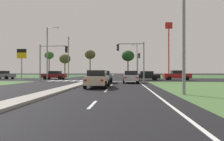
{
  "coord_description": "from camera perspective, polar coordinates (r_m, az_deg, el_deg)",
  "views": [
    {
      "loc": [
        4.92,
        -3.4,
        1.46
      ],
      "look_at": [
        2.76,
        27.66,
        1.6
      ],
      "focal_mm": 30.01,
      "sensor_mm": 36.0,
      "label": 1
    }
  ],
  "objects": [
    {
      "name": "lane_dash_near",
      "position": [
        8.38,
        -5.95,
        -10.27
      ],
      "size": [
        0.14,
        2.0,
        0.01
      ],
      "primitive_type": "cube",
      "color": "silver",
      "rests_on": "ground"
    },
    {
      "name": "car_navy_sixth",
      "position": [
        23.48,
        -2.51,
        -1.92
      ],
      "size": [
        1.95,
        4.25,
        1.53
      ],
      "color": "#161E47",
      "rests_on": "ground"
    },
    {
      "name": "car_silver_fifth",
      "position": [
        23.85,
        5.72,
        -1.89
      ],
      "size": [
        1.95,
        4.29,
        1.53
      ],
      "color": "#B7B7BC",
      "rests_on": "ground"
    },
    {
      "name": "grass_verge_far_left",
      "position": [
        65.42,
        -23.74,
        -1.51
      ],
      "size": [
        35.0,
        35.0,
        0.01
      ],
      "primitive_type": "cube",
      "color": "#385B2D",
      "rests_on": "ground"
    },
    {
      "name": "treeline_fourth",
      "position": [
        69.58,
        4.89,
        4.44
      ],
      "size": [
        4.68,
        4.68,
        9.19
      ],
      "color": "#423323",
      "rests_on": "ground"
    },
    {
      "name": "median_island_far",
      "position": [
        58.63,
        -0.84,
        -1.61
      ],
      "size": [
        1.2,
        36.0,
        0.14
      ],
      "primitive_type": "cube",
      "color": "gray",
      "rests_on": "ground"
    },
    {
      "name": "car_grey_seventh",
      "position": [
        40.81,
        -30.33,
        -1.16
      ],
      "size": [
        4.15,
        2.09,
        1.55
      ],
      "rotation": [
        0.0,
        0.0,
        -1.57
      ],
      "color": "slate",
      "rests_on": "ground"
    },
    {
      "name": "treeline_second",
      "position": [
        68.7,
        -14.15,
        3.44
      ],
      "size": [
        3.91,
        3.91,
        7.57
      ],
      "color": "#423323",
      "rests_on": "ground"
    },
    {
      "name": "median_island_near",
      "position": [
        15.28,
        -14.89,
        -5.47
      ],
      "size": [
        1.2,
        22.0,
        0.14
      ],
      "primitive_type": "cube",
      "color": "gray",
      "rests_on": "ground"
    },
    {
      "name": "traffic_signal_near_right",
      "position": [
        26.94,
        6.69,
        4.84
      ],
      "size": [
        4.01,
        0.32,
        5.65
      ],
      "color": "gray",
      "rests_on": "ground"
    },
    {
      "name": "street_lamp_second",
      "position": [
        34.45,
        -18.87,
        5.83
      ],
      "size": [
        2.4,
        0.86,
        9.09
      ],
      "color": "gray",
      "rests_on": "ground"
    },
    {
      "name": "lane_dash_second",
      "position": [
        14.27,
        -1.77,
        -6.11
      ],
      "size": [
        0.14,
        2.0,
        0.01
      ],
      "primitive_type": "cube",
      "color": "silver",
      "rests_on": "ground"
    },
    {
      "name": "street_lamp_fourth",
      "position": [
        57.52,
        7.5,
        3.59
      ],
      "size": [
        1.9,
        0.85,
        9.61
      ],
      "color": "gray",
      "rests_on": "ground"
    },
    {
      "name": "treeline_third",
      "position": [
        70.89,
        -6.7,
        4.81
      ],
      "size": [
        4.01,
        4.01,
        9.48
      ],
      "color": "#423323",
      "rests_on": "ground"
    },
    {
      "name": "fastfood_pole_sign",
      "position": [
        50.77,
        16.91,
        9.47
      ],
      "size": [
        1.8,
        0.4,
        14.02
      ],
      "color": "red",
      "rests_on": "ground"
    },
    {
      "name": "stop_bar_near",
      "position": [
        26.47,
        1.55,
        -3.41
      ],
      "size": [
        6.4,
        0.5,
        0.01
      ],
      "primitive_type": "cube",
      "color": "silver",
      "rests_on": "ground"
    },
    {
      "name": "car_red_second",
      "position": [
        33.45,
        19.19,
        -1.33
      ],
      "size": [
        4.48,
        2.0,
        1.62
      ],
      "rotation": [
        0.0,
        0.0,
        1.57
      ],
      "color": "#A31919",
      "rests_on": "ground"
    },
    {
      "name": "grass_verge_far_right",
      "position": [
        61.47,
        23.54,
        -1.59
      ],
      "size": [
        35.0,
        35.0,
        0.01
      ],
      "primitive_type": "cube",
      "color": "#385B2D",
      "rests_on": "ground"
    },
    {
      "name": "fuel_price_totem",
      "position": [
        39.84,
        -25.82,
        3.71
      ],
      "size": [
        1.8,
        0.24,
        5.75
      ],
      "color": "silver",
      "rests_on": "ground"
    },
    {
      "name": "traffic_signal_near_left",
      "position": [
        29.05,
        -18.27,
        4.25
      ],
      "size": [
        4.3,
        0.32,
        5.44
      ],
      "color": "gray",
      "rests_on": "ground"
    },
    {
      "name": "street_lamp_near",
      "position": [
        13.19,
        21.68,
        16.92
      ],
      "size": [
        2.23,
        0.97,
        9.62
      ],
      "color": "gray",
      "rests_on": "ground"
    },
    {
      "name": "lane_dash_third",
      "position": [
        20.23,
        -0.06,
        -4.38
      ],
      "size": [
        0.14,
        2.0,
        0.01
      ],
      "primitive_type": "cube",
      "color": "silver",
      "rests_on": "ground"
    },
    {
      "name": "traffic_signal_far_right",
      "position": [
        38.36,
        7.98,
        2.93
      ],
      "size": [
        0.32,
        4.76,
        5.17
      ],
      "color": "gray",
      "rests_on": "ground"
    },
    {
      "name": "ground_plane",
      "position": [
        33.8,
        -4.41,
        -2.73
      ],
      "size": [
        200.0,
        200.0,
        0.0
      ],
      "primitive_type": "plane",
      "color": "black"
    },
    {
      "name": "car_beige_near",
      "position": [
        16.98,
        -4.41,
        -2.51
      ],
      "size": [
        1.95,
        4.42,
        1.56
      ],
      "color": "#BCAD8E",
      "rests_on": "ground"
    },
    {
      "name": "car_maroon_third",
      "position": [
        35.37,
        -17.13,
        -1.35
      ],
      "size": [
        4.22,
        1.98,
        1.52
      ],
      "rotation": [
        0.0,
        0.0,
        1.57
      ],
      "color": "maroon",
      "rests_on": "ground"
    },
    {
      "name": "crosswalk_bar_sixth",
      "position": [
        28.79,
        -7.2,
        -3.15
      ],
      "size": [
        0.7,
        2.8,
        0.01
      ],
      "primitive_type": "cube",
      "color": "silver",
      "rests_on": "ground"
    },
    {
      "name": "crosswalk_bar_second",
      "position": [
        30.02,
        -15.86,
        -3.02
      ],
      "size": [
        0.7,
        2.8,
        0.01
      ],
      "primitive_type": "cube",
      "color": "silver",
      "rests_on": "ground"
    },
    {
      "name": "car_black_fourth",
      "position": [
        31.4,
        10.23,
        -1.51
      ],
      "size": [
        4.59,
        2.07,
        1.49
      ],
      "rotation": [
        0.0,
        0.0,
        1.57
      ],
      "color": "black",
      "rests_on": "ground"
    },
    {
      "name": "crosswalk_bar_third",
      "position": [
        29.65,
        -13.76,
        -3.06
      ],
      "size": [
        0.7,
        2.8,
        0.01
      ],
      "primitive_type": "cube",
      "color": "silver",
      "rests_on": "ground"
    },
    {
      "name": "edge_line_right",
      "position": [
        15.59,
        11.12,
        -5.61
      ],
      "size": [
        0.14,
        24.0,
        0.01
      ],
      "primitive_type": "cube",
      "color": "silver",
      "rests_on": "ground"
    },
    {
      "name": "crosswalk_bar_fifth",
      "position": [
        29.03,
        -9.43,
        -3.13
      ],
      "size": [
        0.7,
        2.8,
        0.01
      ],
      "primitive_type": "cube",
      "color": "silver",
      "rests_on": "ground"
    },
    {
      "name": "lane_dash_fourth",
      "position": [
        26.2,
        0.86,
        -3.44
      ],
      "size": [
        0.14,
        2.0,
        0.01
      ],
      "primitive_type": "cube",
      "color": "silver",
      "rests_on": "ground"
    },
    {
      "name": "street_lamp_third",
      "position": [
        46.25,
        -13.13,
        4.7
      ],
      "size": [
        0.88,
        2.35,
        9.76
      ],
      "color": "gray",
      "rests_on": "ground"
    },
    {
      "name": "treeline_near",
      "position": [
        73.61,
        -18.61,
        4.35
      ],
      "size": [
        3.35,
        3.35,
        8.87
      ],
      "color": "#423323",
      "rests_on": "ground"
    },
    {
      "name": "crosswalk_bar_fourth",
      "position": [
        29.32,
        -11.62,
        -3.1
      ],
      "size": [
        0.7,
        2.8,
        0.01
      ],
      "primitive_type": "cube",
      "color": "silver",
      "rests_on": "ground"
    },
    {
      "name": "crosswalk_bar_near",
      "position": [
        30.43,
        -17.9,
        -2.98
      ],
      "size": [
        0.7,
        2.8,
        0.01
      ],
      "primitive_type": "cube",
      "color": "silver",
      "rests_on": "ground"
    },
    {
      "name": "pedestrian_at_median",
      "position": [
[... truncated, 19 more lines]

